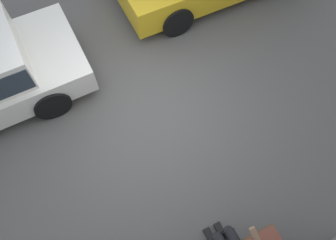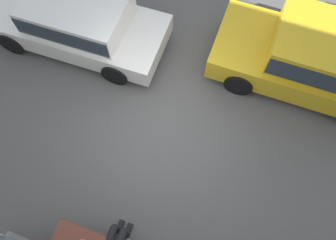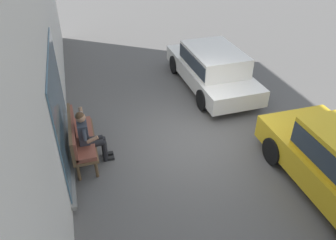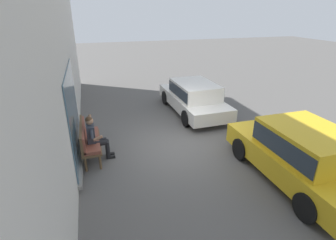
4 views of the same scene
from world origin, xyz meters
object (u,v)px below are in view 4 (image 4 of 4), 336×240
(parked_car_mid, at_px, (194,96))
(parked_car_near, at_px, (303,153))
(bench, at_px, (87,138))
(person_on_phone, at_px, (95,137))

(parked_car_mid, bearing_deg, parked_car_near, -171.36)
(bench, height_order, parked_car_near, parked_car_near)
(parked_car_near, height_order, parked_car_mid, parked_car_near)
(parked_car_near, bearing_deg, person_on_phone, 62.42)
(parked_car_mid, bearing_deg, person_on_phone, 123.17)
(person_on_phone, xyz_separation_m, parked_car_near, (-2.61, -5.00, 0.08))
(parked_car_mid, bearing_deg, bench, 119.84)
(bench, distance_m, parked_car_near, 5.94)
(person_on_phone, relative_size, parked_car_near, 0.33)
(bench, relative_size, parked_car_mid, 0.41)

